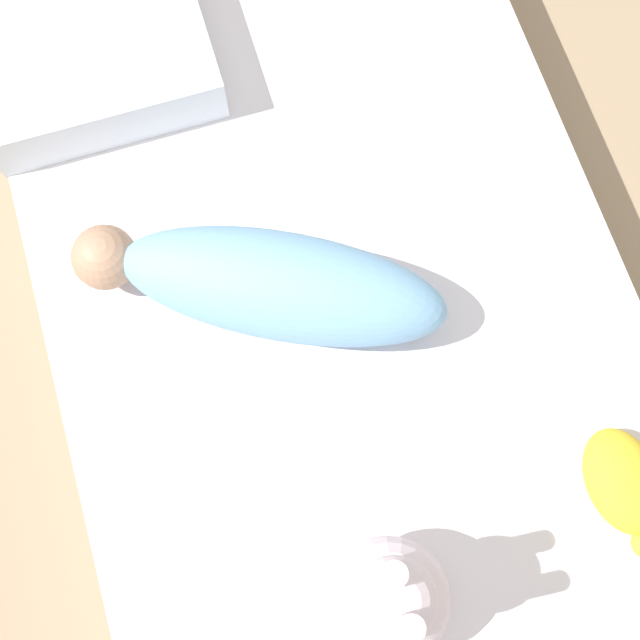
{
  "coord_description": "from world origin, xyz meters",
  "views": [
    {
      "loc": [
        0.33,
        -0.16,
        1.55
      ],
      "look_at": [
        -0.06,
        -0.04,
        0.24
      ],
      "focal_mm": 50.0,
      "sensor_mm": 36.0,
      "label": 1
    }
  ],
  "objects_px": {
    "swaddled_baby": "(270,284)",
    "bunny_plush": "(390,600)",
    "pillow": "(90,49)",
    "turtle_plush": "(624,484)"
  },
  "relations": [
    {
      "from": "swaddled_baby",
      "to": "pillow",
      "type": "xyz_separation_m",
      "value": [
        -0.51,
        -0.17,
        -0.03
      ]
    },
    {
      "from": "pillow",
      "to": "bunny_plush",
      "type": "xyz_separation_m",
      "value": [
        1.0,
        0.2,
        0.07
      ]
    },
    {
      "from": "bunny_plush",
      "to": "swaddled_baby",
      "type": "bearing_deg",
      "value": -176.7
    },
    {
      "from": "turtle_plush",
      "to": "bunny_plush",
      "type": "bearing_deg",
      "value": -82.53
    },
    {
      "from": "bunny_plush",
      "to": "pillow",
      "type": "bearing_deg",
      "value": -168.58
    },
    {
      "from": "swaddled_baby",
      "to": "pillow",
      "type": "relative_size",
      "value": 1.44
    },
    {
      "from": "swaddled_baby",
      "to": "bunny_plush",
      "type": "height_order",
      "value": "bunny_plush"
    },
    {
      "from": "swaddled_baby",
      "to": "bunny_plush",
      "type": "xyz_separation_m",
      "value": [
        0.49,
        0.03,
        0.03
      ]
    },
    {
      "from": "swaddled_baby",
      "to": "bunny_plush",
      "type": "relative_size",
      "value": 1.78
    },
    {
      "from": "pillow",
      "to": "turtle_plush",
      "type": "xyz_separation_m",
      "value": [
        0.95,
        0.59,
        -0.01
      ]
    }
  ]
}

